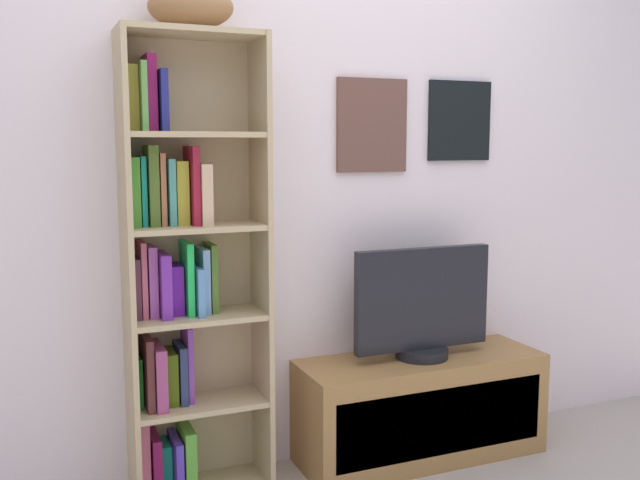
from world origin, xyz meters
name	(u,v)px	position (x,y,z in m)	size (l,w,h in m)	color
back_wall	(299,184)	(0.00, 1.13, 1.16)	(4.80, 0.08, 2.31)	silver
bookshelf	(181,278)	(-0.51, 1.01, 0.82)	(0.52, 0.24, 1.71)	tan
football	(191,7)	(-0.45, 0.98, 1.79)	(0.30, 0.15, 0.15)	olive
tv_stand	(421,407)	(0.47, 0.92, 0.22)	(1.04, 0.36, 0.43)	olive
television	(423,305)	(0.47, 0.92, 0.65)	(0.61, 0.22, 0.46)	black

